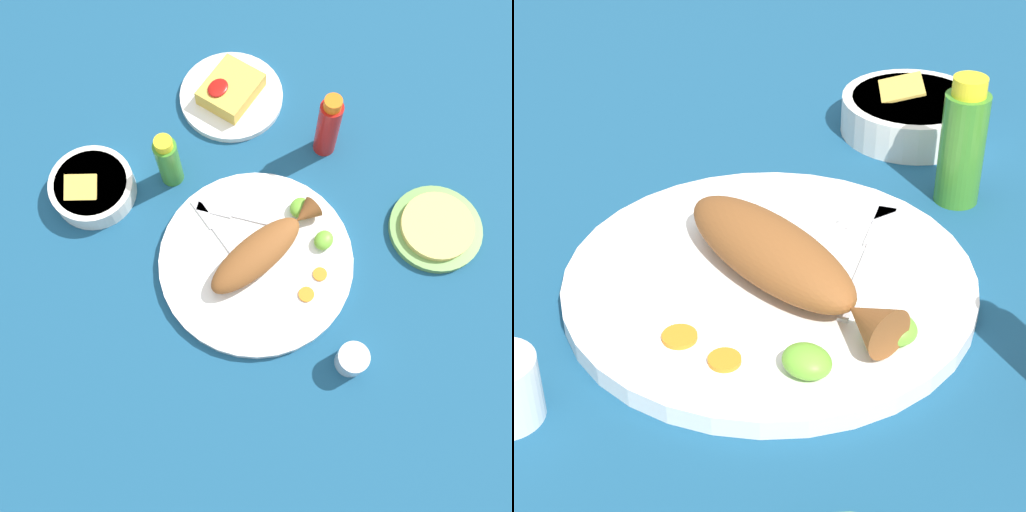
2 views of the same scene
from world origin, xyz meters
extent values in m
plane|color=navy|center=(0.00, 0.00, 0.00)|extent=(4.00, 4.00, 0.00)
cylinder|color=white|center=(0.00, 0.00, 0.01)|extent=(0.37, 0.37, 0.02)
ellipsoid|color=brown|center=(0.00, 0.00, 0.04)|extent=(0.22, 0.13, 0.05)
cone|color=brown|center=(-0.12, 0.03, 0.04)|extent=(0.06, 0.06, 0.05)
cube|color=silver|center=(0.01, -0.05, 0.02)|extent=(0.05, 0.11, 0.00)
cube|color=silver|center=(-0.02, -0.14, 0.02)|extent=(0.04, 0.07, 0.00)
cube|color=silver|center=(-0.07, -0.04, 0.02)|extent=(0.05, 0.11, 0.00)
cube|color=silver|center=(-0.04, -0.12, 0.02)|extent=(0.04, 0.07, 0.00)
cylinder|color=orange|center=(0.01, 0.12, 0.02)|extent=(0.03, 0.03, 0.00)
cylinder|color=orange|center=(-0.04, 0.12, 0.02)|extent=(0.03, 0.03, 0.00)
ellipsoid|color=#6BB233|center=(-0.10, 0.09, 0.03)|extent=(0.04, 0.03, 0.02)
ellipsoid|color=#6BB233|center=(-0.13, 0.01, 0.03)|extent=(0.04, 0.04, 0.02)
cylinder|color=#3D8428|center=(-0.06, -0.24, 0.06)|extent=(0.05, 0.05, 0.12)
cylinder|color=yellow|center=(-0.06, -0.24, 0.13)|extent=(0.03, 0.03, 0.02)
cylinder|color=white|center=(0.05, -0.35, 0.02)|extent=(0.16, 0.16, 0.04)
cylinder|color=olive|center=(0.05, -0.35, 0.04)|extent=(0.14, 0.14, 0.02)
cube|color=gold|center=(0.08, -0.35, 0.05)|extent=(0.10, 0.09, 0.02)
camera|label=1|loc=(0.30, 0.19, 1.03)|focal=40.00mm
camera|label=2|loc=(-0.39, 0.54, 0.50)|focal=65.00mm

